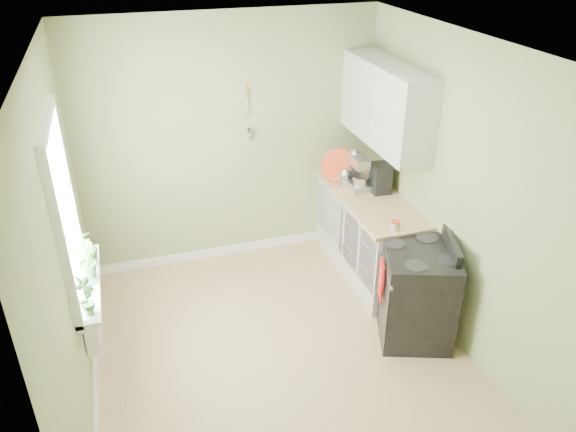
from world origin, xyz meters
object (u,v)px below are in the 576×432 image
object	(u,v)px
stove	(417,292)
kettle	(344,178)
coffee_maker	(380,179)
stand_mixer	(358,173)

from	to	relation	value
stove	kettle	world-z (taller)	kettle
coffee_maker	stand_mixer	bearing A→B (deg)	138.98
coffee_maker	kettle	bearing A→B (deg)	142.68
stand_mixer	coffee_maker	size ratio (longest dim) A/B	1.25
stove	stand_mixer	size ratio (longest dim) A/B	2.54
stove	coffee_maker	xyz separation A→B (m)	(0.14, 1.16, 0.61)
stand_mixer	coffee_maker	world-z (taller)	stand_mixer
kettle	coffee_maker	xyz separation A→B (m)	(0.30, -0.23, 0.05)
stand_mixer	stove	bearing A→B (deg)	-88.23
stove	kettle	xyz separation A→B (m)	(-0.16, 1.40, 0.56)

